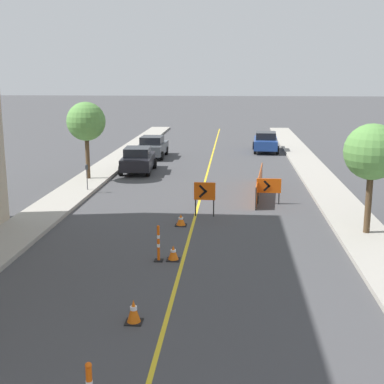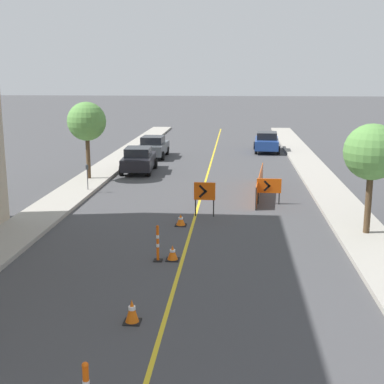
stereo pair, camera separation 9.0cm
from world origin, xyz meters
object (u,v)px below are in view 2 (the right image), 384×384
Objects in this scene: parked_car_curb_far at (267,142)px; street_tree_right_near at (372,153)px; delineator_post_rear at (158,246)px; traffic_cone_third at (132,311)px; parked_car_curb_near at (139,160)px; arrow_barricade_primary at (205,193)px; street_tree_left_near at (87,122)px; traffic_cone_fifth at (181,220)px; traffic_cone_fourth at (173,253)px; arrow_barricade_secondary at (269,187)px; parking_meter_far_curb at (87,172)px; parked_car_curb_mid at (153,147)px.

parked_car_curb_far is 1.06× the size of street_tree_right_near.
parked_car_curb_far reaches higher than delineator_post_rear.
parked_car_curb_near is (-3.58, 20.70, 0.50)m from traffic_cone_third.
arrow_barricade_primary is 0.35× the size of street_tree_left_near.
parked_car_curb_near is at bearing 108.12° from traffic_cone_fifth.
traffic_cone_third is at bearing -95.76° from traffic_cone_fourth.
traffic_cone_third is 0.49× the size of arrow_barricade_secondary.
street_tree_left_near reaches higher than parking_meter_far_curb.
street_tree_left_near is (-7.15, 7.29, 2.37)m from arrow_barricade_primary.
delineator_post_rear reaches higher than traffic_cone_fifth.
street_tree_right_near is at bearing 24.26° from traffic_cone_fourth.
delineator_post_rear is at bearing -79.92° from parked_car_curb_mid.
street_tree_right_near reaches higher than traffic_cone_third.
arrow_barricade_secondary is at bearing 65.90° from traffic_cone_fourth.
traffic_cone_fifth is at bearing -119.02° from arrow_barricade_primary.
arrow_barricade_primary is 1.13× the size of parking_meter_far_curb.
delineator_post_rear is at bearing -164.66° from traffic_cone_fourth.
arrow_barricade_secondary is at bearing 41.88° from arrow_barricade_primary.
traffic_cone_fourth is 4.15m from traffic_cone_fifth.
parked_car_curb_far is 16.95m from street_tree_left_near.
delineator_post_rear is 9.25m from arrow_barricade_secondary.
street_tree_right_near reaches higher than delineator_post_rear.
traffic_cone_fifth is 22.02m from parked_car_curb_far.
parked_car_curb_far is (3.74, 20.01, -0.26)m from arrow_barricade_primary.
traffic_cone_fourth is 0.41× the size of delineator_post_rear.
parked_car_curb_mid reaches higher than traffic_cone_fourth.
traffic_cone_third is 0.15× the size of street_tree_right_near.
parked_car_curb_mid is at bearing 99.14° from delineator_post_rear.
delineator_post_rear is 0.28× the size of street_tree_left_near.
parked_car_curb_mid is at bearing 107.64° from arrow_barricade_primary.
street_tree_right_near reaches higher than parked_car_curb_near.
traffic_cone_third is 0.14× the size of parked_car_curb_near.
parked_car_curb_near is at bearing 102.45° from delineator_post_rear.
traffic_cone_fourth is 11.42m from parking_meter_far_curb.
parking_meter_far_curb is at bearing -96.45° from parked_car_curb_mid.
street_tree_right_near is (2.60, -22.49, 2.45)m from parked_car_curb_far.
street_tree_right_near is (7.22, -0.97, 3.01)m from traffic_cone_fifth.
street_tree_left_near is at bearing -127.71° from parked_car_curb_far.
traffic_cone_fifth is at bearing 85.72° from delineator_post_rear.
parked_car_curb_far is at bearing 49.44° from street_tree_left_near.
street_tree_left_near is (-10.06, 4.81, 2.57)m from arrow_barricade_secondary.
delineator_post_rear is 22.51m from parked_car_curb_mid.
street_tree_left_near is at bearing -130.77° from parked_car_curb_near.
arrow_barricade_primary is (1.20, 10.31, 0.76)m from traffic_cone_third.
parked_car_curb_mid is 0.99× the size of parked_car_curb_far.
parked_car_curb_mid is at bearing 86.67° from parked_car_curb_near.
traffic_cone_third is at bearing -107.95° from arrow_barricade_secondary.
arrow_barricade_primary is 17.12m from parked_car_curb_mid.
arrow_barricade_secondary reaches higher than delineator_post_rear.
arrow_barricade_secondary reaches higher than traffic_cone_fourth.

